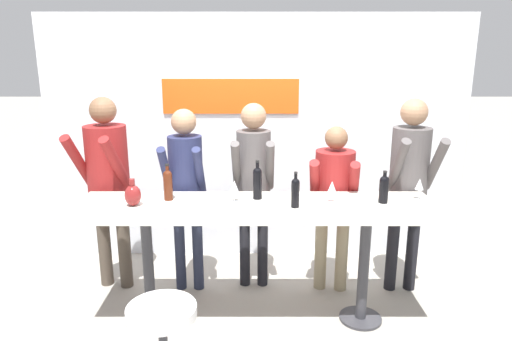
{
  "coord_description": "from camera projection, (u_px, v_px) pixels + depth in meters",
  "views": [
    {
      "loc": [
        -0.0,
        -3.47,
        2.23
      ],
      "look_at": [
        0.0,
        0.1,
        1.3
      ],
      "focal_mm": 32.0,
      "sensor_mm": 36.0,
      "label": 1
    }
  ],
  "objects": [
    {
      "name": "wine_bottle_0",
      "position": [
        168.0,
        184.0,
        3.72
      ],
      "size": [
        0.07,
        0.07,
        0.3
      ],
      "color": "#4C1E0F",
      "rests_on": "tasting_table"
    },
    {
      "name": "ground_plane",
      "position": [
        256.0,
        319.0,
        3.92
      ],
      "size": [
        40.0,
        40.0,
        0.0
      ],
      "primitive_type": "plane",
      "color": "gray"
    },
    {
      "name": "wine_bottle_3",
      "position": [
        257.0,
        181.0,
        3.75
      ],
      "size": [
        0.07,
        0.07,
        0.33
      ],
      "color": "black",
      "rests_on": "tasting_table"
    },
    {
      "name": "person_center",
      "position": [
        334.0,
        192.0,
        4.19
      ],
      "size": [
        0.49,
        0.57,
        1.59
      ],
      "rotation": [
        0.0,
        0.0,
        -0.19
      ],
      "color": "gray",
      "rests_on": "ground_plane"
    },
    {
      "name": "bar_stool",
      "position": [
        163.0,
        335.0,
        3.01
      ],
      "size": [
        0.48,
        0.48,
        0.63
      ],
      "color": "#333338",
      "rests_on": "ground_plane"
    },
    {
      "name": "back_wall",
      "position": [
        256.0,
        139.0,
        4.92
      ],
      "size": [
        4.5,
        0.12,
        2.62
      ],
      "color": "silver",
      "rests_on": "ground_plane"
    },
    {
      "name": "person_center_right",
      "position": [
        409.0,
        174.0,
        4.14
      ],
      "size": [
        0.41,
        0.55,
        1.84
      ],
      "rotation": [
        0.0,
        0.0,
        0.01
      ],
      "color": "black",
      "rests_on": "ground_plane"
    },
    {
      "name": "person_left",
      "position": [
        186.0,
        179.0,
        4.16
      ],
      "size": [
        0.37,
        0.51,
        1.74
      ],
      "rotation": [
        0.0,
        0.0,
        -0.01
      ],
      "color": "#23283D",
      "rests_on": "ground_plane"
    },
    {
      "name": "wine_glass_1",
      "position": [
        234.0,
        187.0,
        3.68
      ],
      "size": [
        0.07,
        0.07,
        0.18
      ],
      "color": "silver",
      "rests_on": "tasting_table"
    },
    {
      "name": "wine_bottle_2",
      "position": [
        295.0,
        191.0,
        3.54
      ],
      "size": [
        0.07,
        0.07,
        0.29
      ],
      "color": "black",
      "rests_on": "tasting_table"
    },
    {
      "name": "wine_glass_0",
      "position": [
        332.0,
        187.0,
        3.66
      ],
      "size": [
        0.07,
        0.07,
        0.18
      ],
      "color": "silver",
      "rests_on": "tasting_table"
    },
    {
      "name": "wine_glass_2",
      "position": [
        419.0,
        185.0,
        3.73
      ],
      "size": [
        0.07,
        0.07,
        0.18
      ],
      "color": "silver",
      "rests_on": "tasting_table"
    },
    {
      "name": "person_far_left",
      "position": [
        107.0,
        173.0,
        4.21
      ],
      "size": [
        0.53,
        0.64,
        1.84
      ],
      "rotation": [
        0.0,
        0.0,
        -0.2
      ],
      "color": "#473D33",
      "rests_on": "ground_plane"
    },
    {
      "name": "tasting_table",
      "position": [
        256.0,
        219.0,
        3.69
      ],
      "size": [
        2.9,
        0.66,
        1.05
      ],
      "color": "silver",
      "rests_on": "ground_plane"
    },
    {
      "name": "person_center_left",
      "position": [
        254.0,
        174.0,
        4.22
      ],
      "size": [
        0.38,
        0.53,
        1.79
      ],
      "rotation": [
        0.0,
        0.0,
        -0.02
      ],
      "color": "black",
      "rests_on": "ground_plane"
    },
    {
      "name": "wine_bottle_1",
      "position": [
        384.0,
        188.0,
        3.65
      ],
      "size": [
        0.08,
        0.08,
        0.27
      ],
      "color": "black",
      "rests_on": "tasting_table"
    },
    {
      "name": "decorative_vase",
      "position": [
        133.0,
        195.0,
        3.59
      ],
      "size": [
        0.13,
        0.13,
        0.22
      ],
      "color": "maroon",
      "rests_on": "tasting_table"
    }
  ]
}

